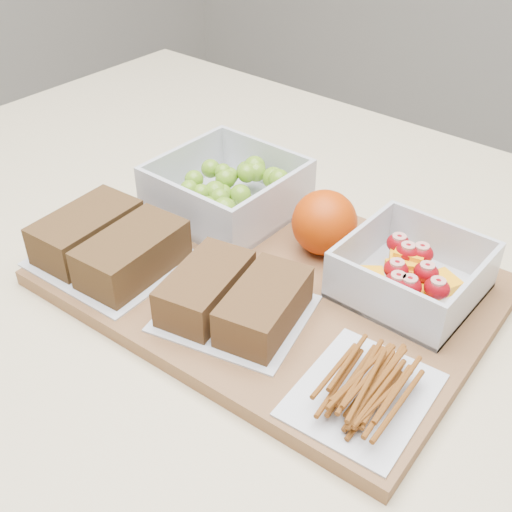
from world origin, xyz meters
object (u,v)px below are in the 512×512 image
at_px(cutting_board, 270,281).
at_px(sandwich_bag_left, 109,244).
at_px(grape_container, 230,191).
at_px(orange, 324,222).
at_px(pretzel_bag, 364,384).
at_px(sandwich_bag_center, 235,298).
at_px(fruit_container, 411,275).

bearing_deg(cutting_board, sandwich_bag_left, -151.76).
height_order(cutting_board, grape_container, grape_container).
distance_m(grape_container, orange, 0.13).
bearing_deg(sandwich_bag_left, grape_container, 79.10).
xyz_separation_m(cutting_board, pretzel_bag, (0.16, -0.08, 0.02)).
xyz_separation_m(orange, sandwich_bag_center, (-0.00, -0.14, -0.01)).
relative_size(fruit_container, sandwich_bag_center, 0.79).
relative_size(cutting_board, sandwich_bag_left, 2.79).
height_order(cutting_board, fruit_container, fruit_container).
relative_size(sandwich_bag_left, sandwich_bag_center, 0.98).
xyz_separation_m(cutting_board, orange, (0.01, 0.07, 0.04)).
distance_m(orange, pretzel_bag, 0.20).
distance_m(fruit_container, sandwich_bag_center, 0.17).
height_order(sandwich_bag_left, pretzel_bag, sandwich_bag_left).
xyz_separation_m(cutting_board, grape_container, (-0.11, 0.07, 0.03)).
bearing_deg(grape_container, orange, 1.63).
xyz_separation_m(cutting_board, sandwich_bag_center, (0.01, -0.07, 0.03)).
bearing_deg(sandwich_bag_center, pretzel_bag, -3.43).
bearing_deg(orange, fruit_container, -2.26).
xyz_separation_m(fruit_container, sandwich_bag_center, (-0.11, -0.13, -0.00)).
bearing_deg(pretzel_bag, sandwich_bag_center, 176.57).
height_order(sandwich_bag_left, sandwich_bag_center, sandwich_bag_left).
height_order(cutting_board, sandwich_bag_center, sandwich_bag_center).
relative_size(orange, pretzel_bag, 0.54).
bearing_deg(fruit_container, sandwich_bag_left, -149.77).
bearing_deg(orange, sandwich_bag_left, -135.06).
distance_m(cutting_board, fruit_container, 0.14).
xyz_separation_m(sandwich_bag_left, pretzel_bag, (0.30, 0.01, -0.01)).
distance_m(fruit_container, orange, 0.11).
relative_size(cutting_board, pretzel_bag, 3.30).
xyz_separation_m(grape_container, fruit_container, (0.23, -0.00, -0.01)).
bearing_deg(sandwich_bag_left, orange, 44.94).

